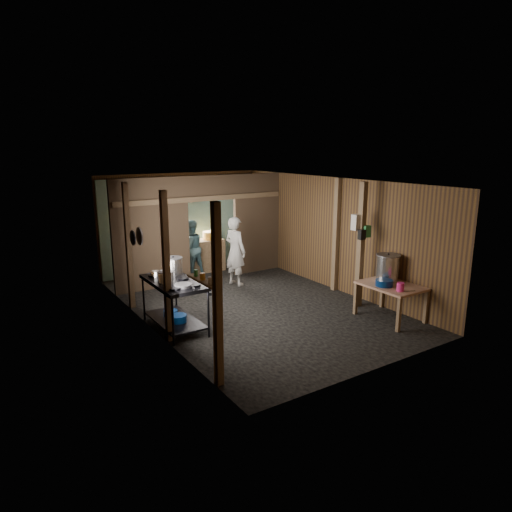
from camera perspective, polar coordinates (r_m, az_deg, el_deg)
floor at (r=9.87m, az=-0.63°, el=-5.99°), size 4.50×7.00×0.00m
ceiling at (r=9.32m, az=-0.68°, el=9.24°), size 4.50×7.00×0.00m
wall_back at (r=12.56m, az=-9.24°, el=4.22°), size 4.50×0.00×2.60m
wall_front at (r=6.90m, az=15.10°, el=-3.78°), size 4.50×0.00×2.60m
wall_left at (r=8.55m, az=-13.50°, el=-0.36°), size 0.00×7.00×2.60m
wall_right at (r=10.85m, az=9.45°, el=2.75°), size 0.00×7.00×2.60m
partition_left at (r=10.88m, az=-12.84°, el=2.62°), size 1.85×0.10×2.60m
partition_right at (r=12.16m, az=0.08°, el=4.09°), size 1.35×0.10×2.60m
partition_header at (r=11.37m, az=-5.58°, el=8.45°), size 1.30×0.10×0.60m
turquoise_panel at (r=12.51m, az=-9.12°, el=3.95°), size 4.40×0.06×2.50m
back_counter at (r=12.36m, az=-6.79°, el=0.01°), size 1.20×0.50×0.85m
wall_clock at (r=12.49m, az=-8.10°, el=6.99°), size 0.20×0.03×0.20m
post_left_a at (r=6.28m, az=-4.81°, el=-5.08°), size 0.10×0.12×2.60m
post_left_b at (r=7.85m, az=-11.05°, el=-1.47°), size 0.10×0.12×2.60m
post_left_c at (r=9.69m, az=-15.52°, el=1.14°), size 0.10×0.12×2.60m
post_right at (r=10.66m, az=9.89°, el=2.54°), size 0.10×0.12×2.60m
post_free at (r=9.67m, az=12.86°, el=1.27°), size 0.12×0.12×2.60m
cross_beam at (r=11.24m, az=-6.58°, el=7.08°), size 4.40×0.12×0.12m
pan_lid_big at (r=8.86m, az=-14.26°, el=2.40°), size 0.03×0.34×0.34m
pan_lid_small at (r=9.25m, az=-15.03°, el=2.18°), size 0.03×0.30×0.30m
wall_shelf at (r=6.69m, az=-6.63°, el=-3.06°), size 0.14×0.80×0.03m
jar_white at (r=6.45m, az=-5.66°, el=-3.05°), size 0.07×0.07×0.10m
jar_yellow at (r=6.67m, az=-6.65°, el=-2.52°), size 0.08×0.08×0.10m
jar_green at (r=6.86m, az=-7.47°, el=-2.09°), size 0.06×0.06×0.10m
bag_white at (r=9.60m, az=12.46°, el=4.12°), size 0.22×0.15×0.32m
bag_green at (r=9.62m, az=13.50°, el=2.99°), size 0.16×0.12×0.24m
bag_black at (r=9.51m, az=12.98°, el=2.60°), size 0.14×0.10×0.20m
gas_range at (r=8.60m, az=-10.07°, el=-5.97°), size 0.80×1.55×0.91m
prep_table at (r=9.34m, az=16.28°, el=-5.46°), size 0.85×1.17×0.69m
stove_pot_large at (r=8.83m, az=-10.21°, el=-1.29°), size 0.43×0.43×0.36m
stove_pot_med at (r=8.32m, az=-11.13°, el=-2.67°), size 0.32×0.32×0.24m
stove_saucepan at (r=8.78m, az=-12.35°, el=-2.17°), size 0.22×0.22×0.11m
frying_pan at (r=8.08m, az=-9.02°, el=-3.62°), size 0.45×0.59×0.07m
blue_tub_front at (r=8.54m, az=-9.60°, el=-7.63°), size 0.31×0.31×0.13m
blue_tub_back at (r=8.86m, az=-10.53°, el=-6.97°), size 0.26×0.26×0.11m
stock_pot at (r=9.46m, az=16.01°, el=-1.43°), size 0.60×0.60×0.54m
wash_basin at (r=9.11m, az=15.61°, el=-3.22°), size 0.42×0.42×0.12m
pink_bucket at (r=8.86m, az=17.47°, el=-3.68°), size 0.17×0.17×0.16m
knife at (r=8.90m, az=18.28°, el=-4.18°), size 0.29×0.16×0.01m
yellow_tub at (r=12.37m, az=-5.75°, el=2.55°), size 0.38×0.38×0.21m
red_cup at (r=12.10m, az=-8.50°, el=2.04°), size 0.11×0.11×0.13m
cook at (r=11.04m, az=-2.58°, el=0.61°), size 0.54×0.69×1.66m
worker_back at (r=11.96m, az=-8.07°, el=0.99°), size 0.76×0.62×1.45m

